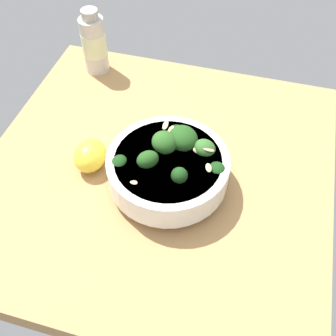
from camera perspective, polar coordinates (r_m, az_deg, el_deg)
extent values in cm
cube|color=tan|center=(70.46, -1.57, -0.97)|extent=(58.24, 58.24, 4.07)
cylinder|color=white|center=(66.11, 0.00, -1.78)|extent=(10.49, 10.49, 1.55)
cylinder|color=white|center=(63.70, 0.00, -0.08)|extent=(19.08, 19.08, 4.64)
cylinder|color=silver|center=(62.22, 0.00, 1.04)|extent=(16.60, 16.60, 0.80)
cylinder|color=#589D47|center=(66.78, 1.46, 3.49)|extent=(1.65, 1.57, 1.53)
ellipsoid|color=#386B2B|center=(65.65, 1.49, 4.41)|extent=(3.27, 3.72, 3.88)
cylinder|color=#589D47|center=(63.88, -6.76, -0.33)|extent=(1.68, 1.74, 1.81)
ellipsoid|color=#194216|center=(62.59, -6.90, 0.65)|extent=(4.15, 4.23, 3.88)
cylinder|color=#2F662B|center=(62.92, 6.62, -1.23)|extent=(1.56, 1.53, 1.38)
ellipsoid|color=#194216|center=(61.79, 6.74, -0.40)|extent=(3.66, 4.07, 3.86)
cylinder|color=#589D47|center=(60.61, 1.58, -2.02)|extent=(1.81, 1.44, 1.97)
ellipsoid|color=#194216|center=(59.30, 1.61, -1.05)|extent=(3.35, 3.36, 3.09)
cylinder|color=#589D47|center=(64.75, 5.10, 1.84)|extent=(1.65, 1.82, 1.32)
ellipsoid|color=#386B2B|center=(63.67, 5.19, 2.70)|extent=(3.85, 4.54, 4.22)
cylinder|color=#3C7A32|center=(62.45, -2.89, 0.25)|extent=(1.53, 1.65, 1.48)
ellipsoid|color=#23511C|center=(61.22, -2.95, 1.21)|extent=(4.69, 4.61, 3.28)
cylinder|color=#4A8F3C|center=(66.37, 1.21, 3.78)|extent=(1.90, 1.87, 1.00)
ellipsoid|color=#194216|center=(65.25, 1.23, 4.71)|extent=(4.32, 4.41, 3.88)
cylinder|color=#589D47|center=(65.60, 2.10, 3.01)|extent=(2.17, 2.44, 1.86)
ellipsoid|color=#23511C|center=(64.22, 2.15, 4.15)|extent=(6.33, 6.86, 4.84)
cylinder|color=#3C7A32|center=(64.17, -0.47, 2.50)|extent=(2.00, 2.07, 1.74)
ellipsoid|color=#2D6023|center=(62.82, -0.48, 3.61)|extent=(5.51, 5.88, 5.08)
ellipsoid|color=#DBBC84|center=(60.25, 5.73, 0.05)|extent=(1.98, 1.41, 0.72)
ellipsoid|color=#DBBC84|center=(59.33, -4.85, -1.98)|extent=(1.91, 1.97, 1.19)
ellipsoid|color=#DBBC84|center=(64.72, -0.36, 6.05)|extent=(1.90, 1.04, 1.06)
ellipsoid|color=#DBBC84|center=(64.37, 0.32, 5.29)|extent=(2.04, 1.52, 1.32)
ellipsoid|color=#DBBC84|center=(62.61, 5.82, 2.82)|extent=(1.41, 2.03, 0.99)
ellipsoid|color=#DBBC84|center=(63.41, 4.34, 2.73)|extent=(1.46, 1.82, 1.35)
ellipsoid|color=yellow|center=(68.56, -10.86, 1.73)|extent=(6.57, 5.39, 4.91)
cylinder|color=beige|center=(86.49, -10.27, 16.56)|extent=(4.85, 4.85, 11.57)
cylinder|color=#B7B2A8|center=(83.02, -10.95, 20.38)|extent=(3.24, 3.24, 1.84)
cylinder|color=beige|center=(86.26, -10.31, 16.80)|extent=(4.95, 4.95, 4.78)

